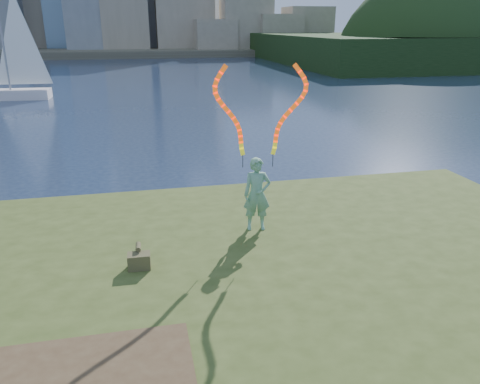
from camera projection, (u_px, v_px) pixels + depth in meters
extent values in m
plane|color=#1B2844|center=(208.00, 304.00, 9.53)|extent=(320.00, 320.00, 0.00)
cube|color=#384719|center=(228.00, 359.00, 7.38)|extent=(17.00, 15.00, 0.30)
cube|color=#384719|center=(226.00, 338.00, 7.48)|extent=(14.00, 12.00, 0.30)
cube|color=#4B4637|center=(138.00, 49.00, 96.66)|extent=(320.00, 40.00, 1.20)
imported|color=#116639|center=(257.00, 194.00, 10.84)|extent=(0.68, 0.49, 1.73)
cylinder|color=black|center=(243.00, 161.00, 10.66)|extent=(0.02, 0.02, 0.30)
cylinder|color=black|center=(273.00, 160.00, 10.71)|extent=(0.02, 0.02, 0.30)
cube|color=#4A4728|center=(139.00, 261.00, 9.26)|extent=(0.45, 0.31, 0.31)
cylinder|color=#4A4728|center=(138.00, 247.00, 9.39)|extent=(0.11, 0.30, 0.10)
cube|color=silver|center=(11.00, 95.00, 35.69)|extent=(5.69, 2.05, 0.79)
cylinder|color=gray|center=(2.00, 34.00, 34.22)|extent=(0.16, 0.16, 8.53)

